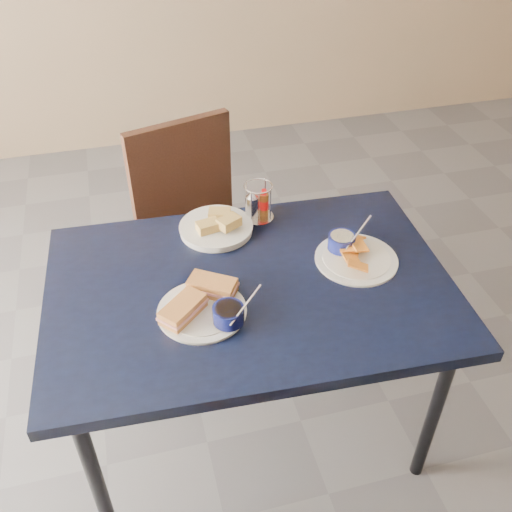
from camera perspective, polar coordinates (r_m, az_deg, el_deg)
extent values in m
plane|color=#59595E|center=(2.34, 4.49, -16.10)|extent=(6.00, 6.00, 0.00)
cube|color=black|center=(1.77, -0.61, -3.22)|extent=(1.28, 0.89, 0.04)
cylinder|color=black|center=(1.84, -15.40, -21.65)|extent=(0.04, 0.04, 0.71)
cylinder|color=black|center=(2.01, 17.45, -14.55)|extent=(0.04, 0.04, 0.71)
cylinder|color=black|center=(2.25, -16.18, -7.06)|extent=(0.04, 0.04, 0.71)
cylinder|color=black|center=(2.39, 10.01, -2.49)|extent=(0.04, 0.04, 0.71)
cube|color=black|center=(2.38, -5.08, 0.90)|extent=(0.54, 0.53, 0.04)
cylinder|color=black|center=(2.40, -8.23, -6.65)|extent=(0.04, 0.04, 0.43)
cylinder|color=black|center=(2.44, 0.13, -5.19)|extent=(0.04, 0.04, 0.43)
cylinder|color=black|center=(2.65, -9.28, -1.58)|extent=(0.04, 0.04, 0.43)
cylinder|color=black|center=(2.69, -1.72, -0.33)|extent=(0.04, 0.04, 0.43)
cube|color=black|center=(2.40, -6.28, 8.39)|extent=(0.44, 0.16, 0.46)
cylinder|color=white|center=(1.67, -5.42, -5.48)|extent=(0.26, 0.26, 0.01)
cylinder|color=white|center=(1.66, -5.44, -5.35)|extent=(0.21, 0.21, 0.00)
cube|color=#C38246|center=(1.63, -7.32, -5.30)|extent=(0.15, 0.15, 0.04)
cube|color=tan|center=(1.64, -7.31, -5.42)|extent=(0.16, 0.15, 0.01)
cube|color=#C38246|center=(1.70, -4.39, -3.02)|extent=(0.16, 0.14, 0.04)
cube|color=tan|center=(1.70, -4.39, -3.13)|extent=(0.16, 0.14, 0.01)
cylinder|color=#0A0E3A|center=(1.61, -2.78, -5.84)|extent=(0.09, 0.09, 0.05)
cylinder|color=black|center=(1.59, -2.79, -5.43)|extent=(0.08, 0.08, 0.01)
cylinder|color=silver|center=(1.57, -1.06, -4.93)|extent=(0.11, 0.07, 0.08)
cylinder|color=white|center=(1.86, 9.99, -0.31)|extent=(0.27, 0.27, 0.01)
cylinder|color=white|center=(1.86, 10.01, -0.18)|extent=(0.22, 0.22, 0.00)
cube|color=orange|center=(1.87, 9.55, 0.36)|extent=(0.07, 0.08, 0.02)
cube|color=orange|center=(1.83, 9.51, -0.45)|extent=(0.05, 0.07, 0.02)
cube|color=orange|center=(1.91, 9.75, 1.61)|extent=(0.07, 0.08, 0.03)
cube|color=orange|center=(1.87, 9.57, 0.93)|extent=(0.07, 0.08, 0.02)
cube|color=orange|center=(1.79, 10.12, -1.21)|extent=(0.08, 0.07, 0.03)
cube|color=orange|center=(1.85, 9.36, 0.78)|extent=(0.08, 0.06, 0.02)
cube|color=orange|center=(1.86, 10.26, 0.94)|extent=(0.05, 0.07, 0.02)
cylinder|color=#0A0E3A|center=(1.88, 8.56, 1.42)|extent=(0.09, 0.09, 0.05)
cylinder|color=#C4B694|center=(1.87, 8.60, 1.81)|extent=(0.08, 0.08, 0.01)
cylinder|color=silver|center=(1.85, 10.20, 2.32)|extent=(0.11, 0.07, 0.08)
cylinder|color=white|center=(1.96, -4.01, 2.72)|extent=(0.25, 0.25, 0.02)
cylinder|color=white|center=(1.96, -4.02, 2.97)|extent=(0.20, 0.20, 0.00)
cube|color=tan|center=(1.93, -4.80, 2.95)|extent=(0.08, 0.06, 0.03)
cube|color=tan|center=(1.97, -3.66, 4.14)|extent=(0.09, 0.07, 0.03)
cube|color=tan|center=(1.92, -2.71, 3.39)|extent=(0.09, 0.08, 0.03)
cylinder|color=silver|center=(2.03, 0.22, 3.95)|extent=(0.11, 0.11, 0.01)
cylinder|color=silver|center=(2.02, 0.91, 6.20)|extent=(0.01, 0.01, 0.13)
cylinder|color=silver|center=(2.01, -0.97, 5.93)|extent=(0.01, 0.01, 0.13)
cylinder|color=silver|center=(1.95, -0.48, 4.88)|extent=(0.01, 0.01, 0.13)
cylinder|color=silver|center=(1.97, 1.44, 5.16)|extent=(0.01, 0.01, 0.13)
torus|color=silver|center=(1.96, 0.23, 7.02)|extent=(0.10, 0.10, 0.00)
cylinder|color=silver|center=(2.00, -0.39, 4.92)|extent=(0.05, 0.05, 0.08)
cone|color=silver|center=(1.97, -0.40, 6.21)|extent=(0.04, 0.04, 0.02)
cylinder|color=brown|center=(2.01, 0.79, 5.18)|extent=(0.03, 0.03, 0.08)
cylinder|color=#BE0C0A|center=(2.01, 0.79, 5.18)|extent=(0.03, 0.03, 0.03)
cylinder|color=#BE0C0A|center=(1.98, 0.81, 6.42)|extent=(0.02, 0.02, 0.02)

